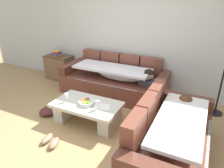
# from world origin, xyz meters

# --- Properties ---
(ground_plane) EXTENTS (14.00, 14.00, 0.00)m
(ground_plane) POSITION_xyz_m (0.00, 0.00, 0.00)
(ground_plane) COLOR #A78352
(back_wall) EXTENTS (9.00, 0.10, 2.70)m
(back_wall) POSITION_xyz_m (0.00, 2.15, 1.35)
(back_wall) COLOR beige
(back_wall) RESTS_ON ground_plane
(couch_along_wall) EXTENTS (2.36, 0.92, 0.88)m
(couch_along_wall) POSITION_xyz_m (-0.08, 1.62, 0.33)
(couch_along_wall) COLOR brown
(couch_along_wall) RESTS_ON ground_plane
(couch_near_window) EXTENTS (0.92, 1.88, 0.88)m
(couch_near_window) POSITION_xyz_m (1.47, 0.13, 0.34)
(couch_near_window) COLOR brown
(couch_near_window) RESTS_ON ground_plane
(coffee_table) EXTENTS (1.20, 0.68, 0.38)m
(coffee_table) POSITION_xyz_m (-0.05, 0.39, 0.24)
(coffee_table) COLOR beige
(coffee_table) RESTS_ON ground_plane
(fruit_bowl) EXTENTS (0.28, 0.28, 0.10)m
(fruit_bowl) POSITION_xyz_m (-0.03, 0.35, 0.42)
(fruit_bowl) COLOR silver
(fruit_bowl) RESTS_ON coffee_table
(wine_glass_near_left) EXTENTS (0.07, 0.07, 0.17)m
(wine_glass_near_left) POSITION_xyz_m (-0.40, 0.28, 0.50)
(wine_glass_near_left) COLOR silver
(wine_glass_near_left) RESTS_ON coffee_table
(wine_glass_near_right) EXTENTS (0.07, 0.07, 0.17)m
(wine_glass_near_right) POSITION_xyz_m (0.23, 0.28, 0.50)
(wine_glass_near_right) COLOR silver
(wine_glass_near_right) RESTS_ON coffee_table
(open_magazine) EXTENTS (0.33, 0.29, 0.01)m
(open_magazine) POSITION_xyz_m (0.25, 0.38, 0.39)
(open_magazine) COLOR white
(open_magazine) RESTS_ON coffee_table
(side_cabinet) EXTENTS (0.72, 0.44, 0.64)m
(side_cabinet) POSITION_xyz_m (-1.86, 1.85, 0.32)
(side_cabinet) COLOR brown
(side_cabinet) RESTS_ON ground_plane
(book_stack_on_cabinet) EXTENTS (0.16, 0.23, 0.14)m
(book_stack_on_cabinet) POSITION_xyz_m (-1.89, 1.85, 0.71)
(book_stack_on_cabinet) COLOR #B76623
(book_stack_on_cabinet) RESTS_ON side_cabinet
(floor_lamp) EXTENTS (0.33, 0.31, 1.95)m
(floor_lamp) POSITION_xyz_m (1.98, 1.68, 1.12)
(floor_lamp) COLOR black
(floor_lamp) RESTS_ON ground_plane
(pair_of_shoes) EXTENTS (0.34, 0.32, 0.09)m
(pair_of_shoes) POSITION_xyz_m (-0.25, -0.38, 0.04)
(pair_of_shoes) COLOR #8C7259
(pair_of_shoes) RESTS_ON ground_plane
(crumpled_garment) EXTENTS (0.38, 0.45, 0.12)m
(crumpled_garment) POSITION_xyz_m (-0.88, 0.30, 0.06)
(crumpled_garment) COLOR #4C2323
(crumpled_garment) RESTS_ON ground_plane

